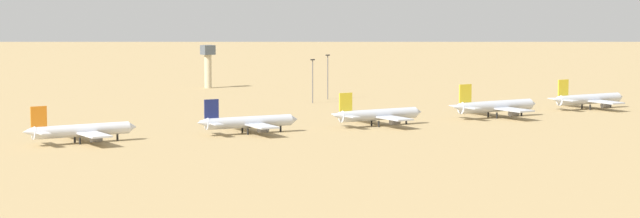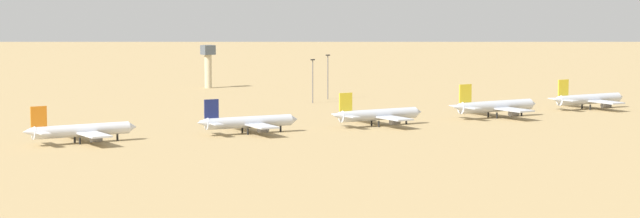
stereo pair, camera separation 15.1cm
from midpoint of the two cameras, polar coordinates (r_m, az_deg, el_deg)
The scene contains 9 objects.
ground at distance 368.23m, azimuth 3.25°, elevation -0.88°, with size 4000.00×4000.00×0.00m, color tan.
parked_jet_orange_0 at distance 333.86m, azimuth -11.66°, elevation -1.04°, with size 33.53×28.05×11.11m.
parked_jet_navy_1 at distance 349.50m, azimuth -3.56°, elevation -0.64°, with size 33.08×27.87×10.92m.
parked_jet_yellow_2 at distance 369.49m, azimuth 2.83°, elevation -0.28°, with size 33.66×28.17×11.15m.
parked_jet_yellow_3 at distance 398.02m, azimuth 8.55°, elevation 0.13°, with size 36.00×30.09×11.93m.
parked_jet_yellow_4 at distance 433.62m, azimuth 12.98°, elevation 0.47°, with size 34.07×28.51×11.28m.
control_tower at distance 518.29m, azimuth -5.52°, elevation 2.30°, with size 5.20×5.20×19.08m.
light_pole_west at distance 461.42m, azimuth 0.37°, elevation 1.73°, with size 1.80×0.50×17.81m.
light_pole_mid at distance 445.44m, azimuth -0.37°, elevation 1.53°, with size 1.80×0.50×16.94m.
Camera 1 is at (-206.65, -301.83, 42.29)m, focal length 65.37 mm.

